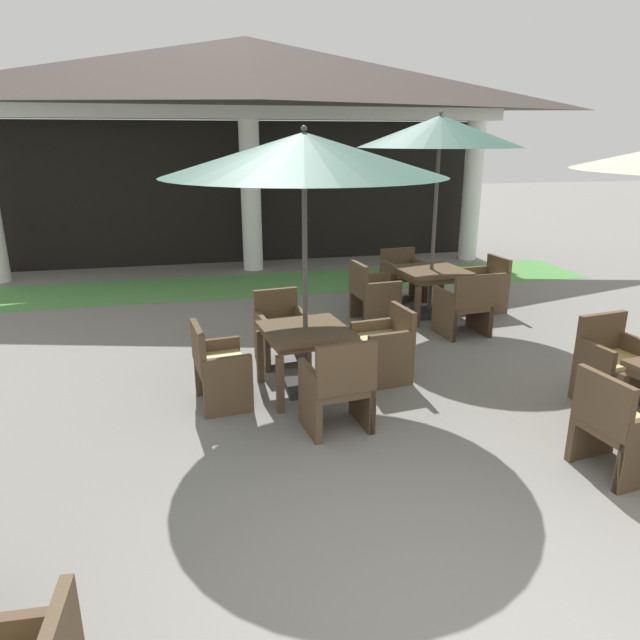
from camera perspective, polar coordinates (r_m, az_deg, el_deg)
The scene contains 17 objects.
ground_plane at distance 3.73m, azimuth 12.50°, elevation -27.52°, with size 60.00×60.00×0.00m, color gray.
background_pavilion at distance 11.99m, azimuth -7.30°, elevation 21.63°, with size 10.92×2.95×4.44m.
lawn_strip at distance 10.83m, azimuth -5.79°, elevation 3.55°, with size 12.72×1.79×0.01m, color #519347.
patio_table_mid_left at distance 6.06m, azimuth -1.45°, elevation -1.73°, with size 0.98×0.98×0.71m.
patio_umbrella_mid_left at distance 5.72m, azimuth -1.60°, elevation 15.97°, with size 2.78×2.78×2.74m.
patio_chair_mid_left_north at distance 6.98m, azimuth -3.89°, elevation -0.98°, with size 0.63×0.62×0.86m.
patio_chair_mid_left_east at distance 6.47m, azimuth 6.39°, elevation -2.56°, with size 0.62×0.61×0.83m.
patio_chair_mid_left_west at distance 5.93m, azimuth -10.06°, elevation -4.66°, with size 0.57×0.69×0.86m.
patio_chair_mid_left_south at distance 5.32m, azimuth 1.82°, elevation -6.82°, with size 0.65×0.57×0.92m.
patio_table_mid_right at distance 8.88m, azimuth 11.00°, elevation 4.36°, with size 1.04×1.04×0.73m.
patio_umbrella_mid_right at distance 8.66m, azimuth 11.82°, elevation 17.69°, with size 2.34×2.34×2.99m.
patio_chair_mid_right_south at distance 8.14m, azimuth 14.16°, elevation 1.34°, with size 0.68×0.64×0.89m.
patio_chair_mid_right_north at distance 9.75m, azimuth 8.22°, elevation 4.36°, with size 0.68×0.63×0.85m.
patio_chair_mid_right_west at distance 8.51m, azimuth 5.23°, elevation 2.60°, with size 0.64×0.68×0.91m.
patio_chair_mid_right_east at distance 9.43m, azimuth 16.03°, elevation 3.34°, with size 0.64×0.65×0.85m.
patio_chair_far_back_north at distance 6.61m, azimuth 26.95°, elevation -3.82°, with size 0.68×0.57×0.90m.
patio_chair_far_back_west at distance 5.25m, azimuth 27.32°, elevation -9.54°, with size 0.56×0.63×0.88m.
Camera 1 is at (-1.27, -2.33, 2.62)m, focal length 32.21 mm.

